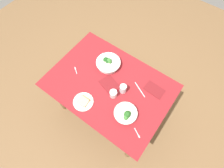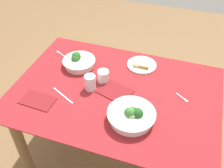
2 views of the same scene
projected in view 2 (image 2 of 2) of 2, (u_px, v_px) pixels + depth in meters
The scene contains 12 objects.
ground_plane at pixel (114, 158), 2.16m from camera, with size 6.00×6.00×0.00m, color brown.
dining_table at pixel (115, 104), 1.74m from camera, with size 1.31×0.93×0.75m.
broccoli_bowl_far at pixel (79, 61), 1.84m from camera, with size 0.23×0.23×0.10m.
broccoli_bowl_near at pixel (131, 116), 1.45m from camera, with size 0.27×0.27×0.10m.
bread_side_plate at pixel (142, 64), 1.85m from camera, with size 0.21×0.21×0.03m.
water_glass_center at pixel (90, 83), 1.64m from camera, with size 0.07×0.07×0.10m, color silver.
water_glass_side at pixel (103, 76), 1.71m from camera, with size 0.08×0.08×0.08m, color silver.
fork_by_far_bowl at pixel (182, 98), 1.61m from camera, with size 0.08×0.06×0.00m.
fork_by_near_bowl at pixel (60, 54), 1.97m from camera, with size 0.09×0.06×0.00m.
table_knife_left at pixel (63, 95), 1.62m from camera, with size 0.20×0.01×0.00m, color #B7B7BC.
napkin_folded_upper at pixel (38, 100), 1.59m from camera, with size 0.21×0.13×0.01m, color maroon.
napkin_folded_lower at pixel (115, 91), 1.65m from camera, with size 0.20×0.15×0.01m, color maroon.
Camera 2 is at (0.37, -1.15, 1.89)m, focal length 41.71 mm.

